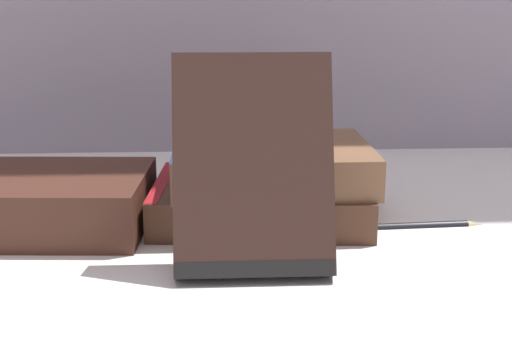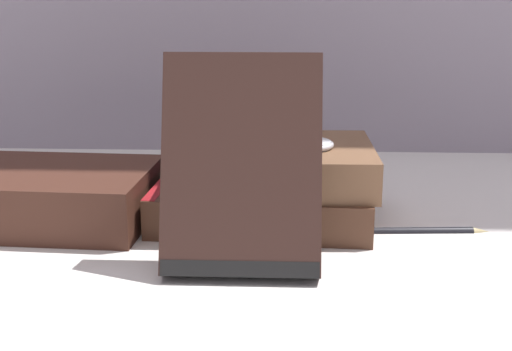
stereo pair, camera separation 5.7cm
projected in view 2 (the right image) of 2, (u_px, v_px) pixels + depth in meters
ground_plane at (232, 238)px, 0.62m from camera, size 3.00×3.00×0.00m
book_flat_bottom at (258, 200)px, 0.67m from camera, size 0.21×0.16×0.04m
book_flat_top at (268, 164)px, 0.65m from camera, size 0.18×0.14×0.04m
book_side_left at (23, 195)px, 0.66m from camera, size 0.23×0.15×0.05m
book_leaning_front at (242, 172)px, 0.53m from camera, size 0.12×0.07×0.16m
pocket_watch at (307, 144)px, 0.64m from camera, size 0.05×0.05×0.01m
fountain_pen at (419, 227)px, 0.63m from camera, size 0.13×0.02×0.01m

